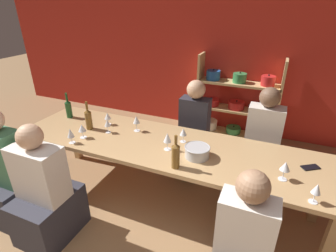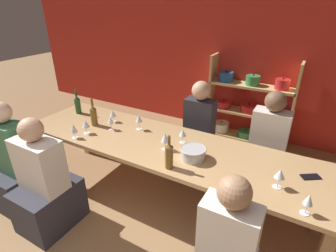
% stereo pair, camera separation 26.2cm
% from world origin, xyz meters
% --- Properties ---
extents(wall_back_red, '(8.80, 0.06, 2.70)m').
position_xyz_m(wall_back_red, '(0.00, 3.83, 1.35)').
color(wall_back_red, red).
rests_on(wall_back_red, ground_plane).
extents(shelf_unit, '(1.26, 0.30, 1.28)m').
position_xyz_m(shelf_unit, '(0.20, 3.63, 0.52)').
color(shelf_unit, tan).
rests_on(shelf_unit, ground_plane).
extents(dining_table, '(3.14, 0.86, 0.74)m').
position_xyz_m(dining_table, '(-0.18, 1.71, 0.67)').
color(dining_table, tan).
rests_on(dining_table, ground_plane).
extents(mixing_bowl, '(0.23, 0.23, 0.10)m').
position_xyz_m(mixing_bowl, '(0.19, 1.61, 0.80)').
color(mixing_bowl, '#B7BABC').
rests_on(mixing_bowl, dining_table).
extents(wine_bottle_green, '(0.07, 0.07, 0.31)m').
position_xyz_m(wine_bottle_green, '(0.08, 1.38, 0.86)').
color(wine_bottle_green, brown).
rests_on(wine_bottle_green, dining_table).
extents(wine_bottle_dark, '(0.07, 0.07, 0.32)m').
position_xyz_m(wine_bottle_dark, '(-1.07, 1.69, 0.86)').
color(wine_bottle_dark, brown).
rests_on(wine_bottle_dark, dining_table).
extents(wine_bottle_amber, '(0.07, 0.07, 0.31)m').
position_xyz_m(wine_bottle_amber, '(-1.49, 1.85, 0.86)').
color(wine_bottle_amber, '#1E4C23').
rests_on(wine_bottle_amber, dining_table).
extents(wine_glass_red_a, '(0.06, 0.06, 0.16)m').
position_xyz_m(wine_glass_red_a, '(1.13, 1.36, 0.85)').
color(wine_glass_red_a, white).
rests_on(wine_glass_red_a, dining_table).
extents(wine_glass_empty_a, '(0.07, 0.07, 0.14)m').
position_xyz_m(wine_glass_empty_a, '(-0.95, 1.87, 0.84)').
color(wine_glass_empty_a, white).
rests_on(wine_glass_empty_a, dining_table).
extents(wine_glass_white_a, '(0.06, 0.06, 0.15)m').
position_xyz_m(wine_glass_white_a, '(-0.83, 1.70, 0.85)').
color(wine_glass_white_a, white).
rests_on(wine_glass_white_a, dining_table).
extents(wine_glass_red_b, '(0.08, 0.08, 0.18)m').
position_xyz_m(wine_glass_red_b, '(-0.10, 1.62, 0.86)').
color(wine_glass_red_b, white).
rests_on(wine_glass_red_b, dining_table).
extents(wine_glass_empty_b, '(0.07, 0.07, 0.18)m').
position_xyz_m(wine_glass_empty_b, '(-0.56, 1.85, 0.87)').
color(wine_glass_empty_b, white).
rests_on(wine_glass_empty_b, dining_table).
extents(wine_glass_empty_c, '(0.07, 0.07, 0.15)m').
position_xyz_m(wine_glass_empty_c, '(-0.02, 1.82, 0.85)').
color(wine_glass_empty_c, white).
rests_on(wine_glass_empty_c, dining_table).
extents(wine_glass_red_c, '(0.07, 0.07, 0.16)m').
position_xyz_m(wine_glass_red_c, '(-1.03, 1.36, 0.84)').
color(wine_glass_red_c, white).
rests_on(wine_glass_red_c, dining_table).
extents(wine_glass_red_d, '(0.08, 0.08, 0.16)m').
position_xyz_m(wine_glass_red_d, '(0.92, 1.56, 0.86)').
color(wine_glass_red_d, white).
rests_on(wine_glass_red_d, dining_table).
extents(wine_glass_white_b, '(0.08, 0.08, 0.15)m').
position_xyz_m(wine_glass_white_b, '(-1.00, 1.50, 0.85)').
color(wine_glass_white_b, white).
rests_on(wine_glass_white_b, dining_table).
extents(cell_phone, '(0.16, 0.14, 0.01)m').
position_xyz_m(cell_phone, '(1.14, 1.82, 0.74)').
color(cell_phone, black).
rests_on(cell_phone, dining_table).
extents(person_near_a, '(0.44, 0.55, 1.15)m').
position_xyz_m(person_near_a, '(-0.99, 0.90, 0.41)').
color(person_near_a, '#2D2D38').
rests_on(person_near_a, ground_plane).
extents(person_far_a, '(0.37, 0.46, 1.23)m').
position_xyz_m(person_far_a, '(0.71, 2.41, 0.46)').
color(person_far_a, '#2D2D38').
rests_on(person_far_a, ground_plane).
extents(person_far_b, '(0.35, 0.44, 1.21)m').
position_xyz_m(person_far_b, '(-0.08, 2.41, 0.46)').
color(person_far_b, '#2D2D38').
rests_on(person_far_b, ground_plane).
extents(person_near_c, '(0.38, 0.48, 1.19)m').
position_xyz_m(person_near_c, '(-1.47, 0.93, 0.44)').
color(person_near_c, '#2D2D38').
rests_on(person_near_c, ground_plane).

